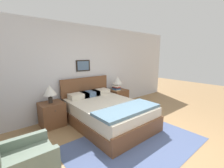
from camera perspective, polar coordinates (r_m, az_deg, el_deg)
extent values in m
plane|color=#99754C|center=(3.07, 18.84, -24.17)|extent=(16.00, 16.00, 0.00)
cube|color=silver|center=(4.58, -10.95, 5.29)|extent=(7.91, 0.06, 2.60)
cube|color=black|center=(4.52, -10.96, 6.88)|extent=(0.45, 0.02, 0.33)
cube|color=slate|center=(4.51, -10.87, 6.88)|extent=(0.37, 0.00, 0.26)
cube|color=#47567F|center=(3.25, 8.82, -21.44)|extent=(2.66, 1.77, 0.01)
cube|color=brown|center=(3.92, -1.53, -13.13)|extent=(1.54, 2.19, 0.28)
cube|color=brown|center=(3.16, 11.05, -15.98)|extent=(1.54, 0.06, 0.08)
cube|color=beige|center=(3.81, -1.55, -9.24)|extent=(1.48, 2.10, 0.29)
cube|color=brown|center=(4.55, -9.94, -0.76)|extent=(1.54, 0.06, 0.52)
cube|color=slate|center=(3.27, 6.05, -9.54)|extent=(1.51, 0.61, 0.06)
cube|color=beige|center=(4.23, -12.62, -4.42)|extent=(0.52, 0.32, 0.14)
cube|color=beige|center=(4.60, -4.43, -2.93)|extent=(0.52, 0.32, 0.14)
cube|color=slate|center=(4.40, -8.35, -3.65)|extent=(0.52, 0.32, 0.14)
cube|color=slate|center=(2.67, -29.88, -25.97)|extent=(0.76, 0.68, 0.40)
cube|color=slate|center=(2.77, -31.47, -18.18)|extent=(0.75, 0.11, 0.14)
cube|color=slate|center=(2.28, -29.28, -24.51)|extent=(0.75, 0.11, 0.14)
cube|color=brown|center=(4.08, -21.88, -10.61)|extent=(0.55, 0.52, 0.59)
sphere|color=#332D28|center=(3.78, -20.75, -9.58)|extent=(0.02, 0.02, 0.02)
cube|color=brown|center=(5.14, 2.29, -5.34)|extent=(0.55, 0.52, 0.59)
sphere|color=#332D28|center=(4.91, 4.44, -4.17)|extent=(0.02, 0.02, 0.02)
cylinder|color=#2D2823|center=(3.97, -22.38, -5.68)|extent=(0.10, 0.10, 0.14)
cylinder|color=#2D2823|center=(3.94, -22.49, -4.27)|extent=(0.02, 0.02, 0.06)
cone|color=silver|center=(3.91, -22.65, -2.11)|extent=(0.31, 0.31, 0.24)
cylinder|color=#2D2823|center=(5.05, 2.12, -1.38)|extent=(0.10, 0.10, 0.14)
cylinder|color=#2D2823|center=(5.03, 2.13, -0.26)|extent=(0.02, 0.02, 0.06)
cone|color=silver|center=(5.00, 2.14, 1.45)|extent=(0.31, 0.31, 0.24)
cube|color=beige|center=(4.95, 1.67, -2.29)|extent=(0.19, 0.23, 0.03)
cube|color=#335693|center=(4.94, 1.67, -1.86)|extent=(0.20, 0.21, 0.04)
cube|color=#232328|center=(4.93, 1.67, -1.45)|extent=(0.21, 0.25, 0.03)
cube|color=#B7332D|center=(4.92, 1.67, -1.11)|extent=(0.17, 0.24, 0.03)
cube|color=silver|center=(4.92, 1.68, -0.78)|extent=(0.25, 0.27, 0.03)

